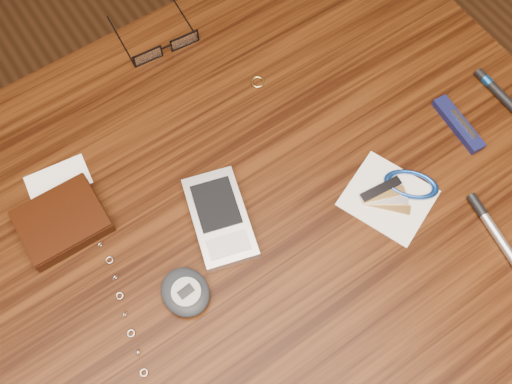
# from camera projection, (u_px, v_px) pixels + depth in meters

# --- Properties ---
(ground) EXTENTS (3.80, 3.80, 0.00)m
(ground) POSITION_uv_depth(u_px,v_px,m) (236.00, 335.00, 1.41)
(ground) COLOR #472814
(ground) RESTS_ON ground
(desk) EXTENTS (1.00, 0.70, 0.75)m
(desk) POSITION_uv_depth(u_px,v_px,m) (222.00, 253.00, 0.81)
(desk) COLOR #351808
(desk) RESTS_ON ground
(wallet_and_card) EXTENTS (0.12, 0.13, 0.02)m
(wallet_and_card) POSITION_uv_depth(u_px,v_px,m) (62.00, 220.00, 0.71)
(wallet_and_card) COLOR black
(wallet_and_card) RESTS_ON desk
(eyeglasses) EXTENTS (0.11, 0.12, 0.02)m
(eyeglasses) POSITION_uv_depth(u_px,v_px,m) (165.00, 46.00, 0.83)
(eyeglasses) COLOR black
(eyeglasses) RESTS_ON desk
(gold_ring) EXTENTS (0.02, 0.02, 0.00)m
(gold_ring) POSITION_uv_depth(u_px,v_px,m) (258.00, 82.00, 0.81)
(gold_ring) COLOR #DFC262
(gold_ring) RESTS_ON desk
(pda_phone) EXTENTS (0.10, 0.14, 0.02)m
(pda_phone) POSITION_uv_depth(u_px,v_px,m) (220.00, 218.00, 0.72)
(pda_phone) COLOR silver
(pda_phone) RESTS_ON desk
(pedometer) EXTENTS (0.06, 0.07, 0.03)m
(pedometer) POSITION_uv_depth(u_px,v_px,m) (185.00, 292.00, 0.68)
(pedometer) COLOR black
(pedometer) RESTS_ON desk
(notepad_keys) EXTENTS (0.14, 0.13, 0.01)m
(notepad_keys) POSITION_uv_depth(u_px,v_px,m) (400.00, 191.00, 0.74)
(notepad_keys) COLOR silver
(notepad_keys) RESTS_ON desk
(pocket_knife) EXTENTS (0.03, 0.09, 0.01)m
(pocket_knife) POSITION_uv_depth(u_px,v_px,m) (458.00, 124.00, 0.78)
(pocket_knife) COLOR #0D1037
(pocket_knife) RESTS_ON desk
(silver_pen) EXTENTS (0.04, 0.14, 0.01)m
(silver_pen) POSITION_uv_depth(u_px,v_px,m) (497.00, 235.00, 0.71)
(silver_pen) COLOR #B1B1B5
(silver_pen) RESTS_ON desk
(black_blue_pen) EXTENTS (0.01, 0.09, 0.01)m
(black_blue_pen) POSITION_uv_depth(u_px,v_px,m) (498.00, 92.00, 0.80)
(black_blue_pen) COLOR black
(black_blue_pen) RESTS_ON desk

